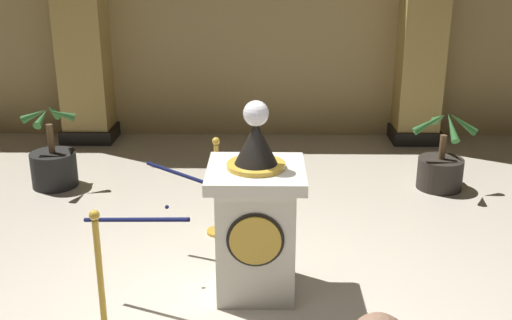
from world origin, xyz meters
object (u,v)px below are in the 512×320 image
(pedestal_clock, at_px, (256,219))
(stanchion_far, at_px, (102,295))
(potted_palm_right, at_px, (441,167))
(stanchion_near, at_px, (217,200))
(potted_palm_left, at_px, (54,164))

(pedestal_clock, relative_size, stanchion_far, 1.59)
(stanchion_far, xyz_separation_m, potted_palm_right, (3.40, 3.17, -0.11))
(pedestal_clock, height_order, stanchion_far, pedestal_clock)
(stanchion_far, bearing_deg, pedestal_clock, 31.96)
(stanchion_near, height_order, stanchion_far, stanchion_far)
(stanchion_near, bearing_deg, stanchion_far, -111.72)
(potted_palm_left, xyz_separation_m, potted_palm_right, (4.81, -0.00, -0.01))
(potted_palm_left, bearing_deg, potted_palm_right, -0.02)
(stanchion_near, xyz_separation_m, potted_palm_left, (-2.15, 1.32, -0.09))
(pedestal_clock, distance_m, potted_palm_right, 3.35)
(pedestal_clock, relative_size, potted_palm_left, 1.61)
(stanchion_near, relative_size, stanchion_far, 0.98)
(stanchion_far, relative_size, potted_palm_right, 1.06)
(pedestal_clock, distance_m, potted_palm_left, 3.57)
(stanchion_near, xyz_separation_m, potted_palm_right, (2.66, 1.32, -0.10))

